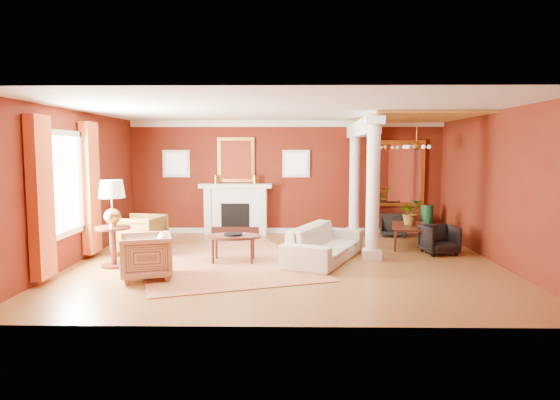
{
  "coord_description": "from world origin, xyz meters",
  "views": [
    {
      "loc": [
        0.05,
        -9.4,
        2.15
      ],
      "look_at": [
        -0.12,
        0.56,
        1.15
      ],
      "focal_mm": 32.0,
      "sensor_mm": 36.0,
      "label": 1
    }
  ],
  "objects_px": {
    "coffee_table": "(233,238)",
    "dining_table": "(411,230)",
    "armchair_leopard": "(139,232)",
    "side_table": "(112,208)",
    "sofa": "(325,237)",
    "armchair_stripe": "(146,254)"
  },
  "relations": [
    {
      "from": "armchair_leopard",
      "to": "side_table",
      "type": "height_order",
      "value": "side_table"
    },
    {
      "from": "sofa",
      "to": "armchair_stripe",
      "type": "distance_m",
      "value": 3.4
    },
    {
      "from": "coffee_table",
      "to": "dining_table",
      "type": "bearing_deg",
      "value": 22.87
    },
    {
      "from": "armchair_leopard",
      "to": "coffee_table",
      "type": "relative_size",
      "value": 0.86
    },
    {
      "from": "coffee_table",
      "to": "dining_table",
      "type": "xyz_separation_m",
      "value": [
        3.79,
        1.6,
        -0.1
      ]
    },
    {
      "from": "side_table",
      "to": "dining_table",
      "type": "distance_m",
      "value": 6.33
    },
    {
      "from": "sofa",
      "to": "coffee_table",
      "type": "bearing_deg",
      "value": 118.08
    },
    {
      "from": "armchair_leopard",
      "to": "armchair_stripe",
      "type": "bearing_deg",
      "value": 31.02
    },
    {
      "from": "armchair_leopard",
      "to": "side_table",
      "type": "bearing_deg",
      "value": 4.96
    },
    {
      "from": "side_table",
      "to": "sofa",
      "type": "bearing_deg",
      "value": 8.18
    },
    {
      "from": "sofa",
      "to": "coffee_table",
      "type": "relative_size",
      "value": 2.25
    },
    {
      "from": "armchair_stripe",
      "to": "coffee_table",
      "type": "distance_m",
      "value": 1.84
    },
    {
      "from": "armchair_stripe",
      "to": "side_table",
      "type": "relative_size",
      "value": 0.52
    },
    {
      "from": "side_table",
      "to": "dining_table",
      "type": "bearing_deg",
      "value": 18.61
    },
    {
      "from": "sofa",
      "to": "side_table",
      "type": "xyz_separation_m",
      "value": [
        -3.93,
        -0.57,
        0.63
      ]
    },
    {
      "from": "armchair_stripe",
      "to": "side_table",
      "type": "distance_m",
      "value": 1.38
    },
    {
      "from": "armchair_leopard",
      "to": "coffee_table",
      "type": "xyz_separation_m",
      "value": [
        2.04,
        -0.74,
        0.03
      ]
    },
    {
      "from": "armchair_stripe",
      "to": "dining_table",
      "type": "xyz_separation_m",
      "value": [
        5.12,
        2.86,
        -0.03
      ]
    },
    {
      "from": "armchair_stripe",
      "to": "side_table",
      "type": "xyz_separation_m",
      "value": [
        -0.84,
        0.86,
        0.67
      ]
    },
    {
      "from": "armchair_stripe",
      "to": "side_table",
      "type": "height_order",
      "value": "side_table"
    },
    {
      "from": "sofa",
      "to": "armchair_stripe",
      "type": "relative_size",
      "value": 2.8
    },
    {
      "from": "armchair_stripe",
      "to": "coffee_table",
      "type": "bearing_deg",
      "value": 117.07
    }
  ]
}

